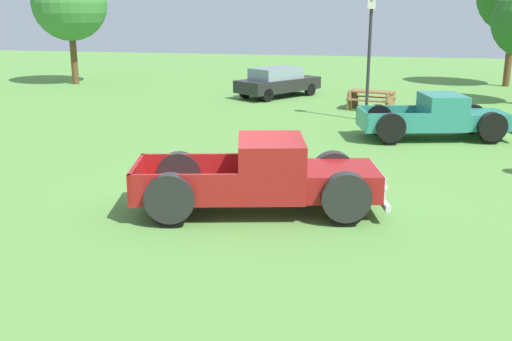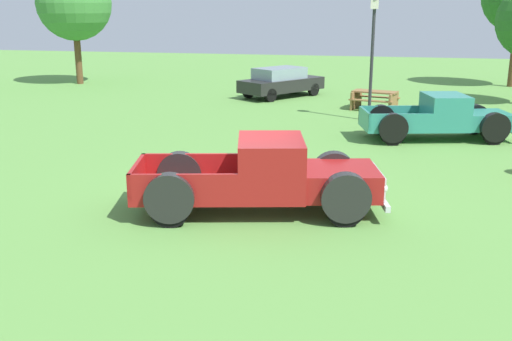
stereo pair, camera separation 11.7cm
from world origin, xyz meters
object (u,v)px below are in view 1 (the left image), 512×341
(lamp_post_near, at_px, (369,57))
(oak_tree_east, at_px, (70,3))
(sedan_distant_a, at_px, (278,82))
(pickup_truck_foreground, at_px, (274,177))
(pickup_truck_behind_left, at_px, (443,118))
(picnic_table, at_px, (371,98))

(lamp_post_near, distance_m, oak_tree_east, 18.04)
(oak_tree_east, bearing_deg, sedan_distant_a, -11.93)
(pickup_truck_foreground, xyz_separation_m, lamp_post_near, (1.58, 10.90, 1.62))
(pickup_truck_behind_left, distance_m, oak_tree_east, 21.77)
(pickup_truck_foreground, bearing_deg, picnic_table, 82.76)
(pickup_truck_foreground, xyz_separation_m, oak_tree_east, (-14.61, 18.59, 3.58))
(pickup_truck_foreground, relative_size, picnic_table, 2.58)
(sedan_distant_a, height_order, oak_tree_east, oak_tree_east)
(pickup_truck_foreground, height_order, oak_tree_east, oak_tree_east)
(pickup_truck_behind_left, relative_size, sedan_distant_a, 1.15)
(pickup_truck_behind_left, bearing_deg, picnic_table, 114.25)
(oak_tree_east, bearing_deg, lamp_post_near, -25.41)
(lamp_post_near, xyz_separation_m, picnic_table, (0.13, 2.57, -1.88))
(lamp_post_near, bearing_deg, oak_tree_east, 154.59)
(picnic_table, xyz_separation_m, oak_tree_east, (-16.32, 5.13, 3.84))
(lamp_post_near, height_order, picnic_table, lamp_post_near)
(sedan_distant_a, xyz_separation_m, lamp_post_near, (4.33, -5.19, 1.64))
(pickup_truck_foreground, distance_m, oak_tree_east, 23.92)
(lamp_post_near, distance_m, picnic_table, 3.18)
(sedan_distant_a, distance_m, lamp_post_near, 6.96)
(pickup_truck_foreground, relative_size, lamp_post_near, 1.20)
(picnic_table, bearing_deg, oak_tree_east, 162.56)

